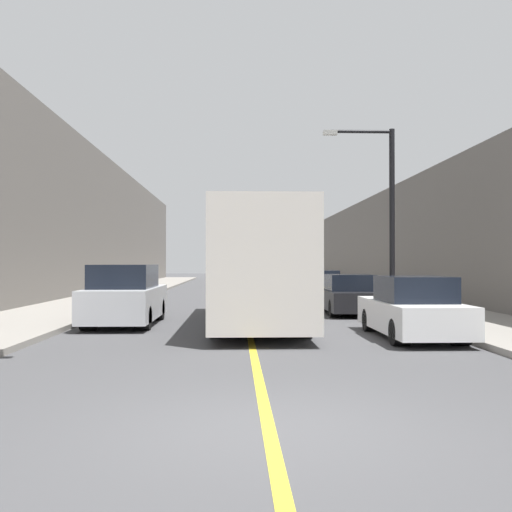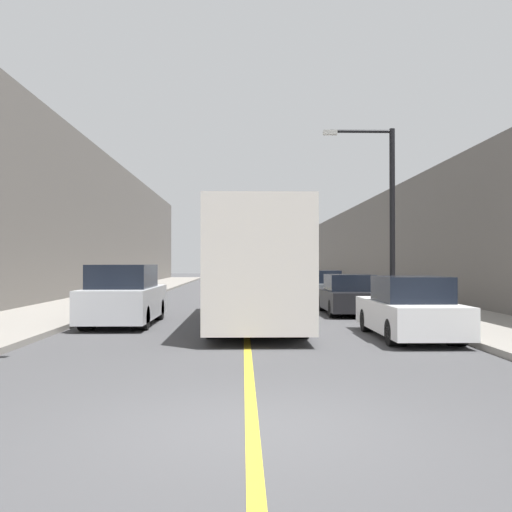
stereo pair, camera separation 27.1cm
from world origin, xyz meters
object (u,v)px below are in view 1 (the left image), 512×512
Objects in this scene: car_right_near at (412,310)px; car_right_far at (319,287)px; parked_suv_left at (125,297)px; car_right_mid at (348,296)px; bus at (256,265)px; street_lamp_right at (385,205)px.

car_right_near is 14.48m from car_right_far.
parked_suv_left is 1.07× the size of car_right_near.
car_right_near reaches higher than car_right_mid.
car_right_mid is at bearing 45.20° from bus.
parked_suv_left is 0.75× the size of street_lamp_right.
street_lamp_right reaches higher than car_right_near.
car_right_mid is at bearing 25.70° from parked_suv_left.
car_right_mid is (7.49, 3.61, -0.19)m from parked_suv_left.
parked_suv_left is 8.32m from car_right_mid.
parked_suv_left is at bearing -154.30° from car_right_mid.
car_right_far is (-0.29, 14.48, -0.01)m from car_right_near.
car_right_near is at bearing -98.69° from street_lamp_right.
parked_suv_left is (-3.97, -0.06, -0.97)m from bus.
street_lamp_right is at bearing -13.06° from car_right_mid.
street_lamp_right is at bearing 81.31° from car_right_near.
street_lamp_right is at bearing 20.60° from parked_suv_left.
parked_suv_left is 8.49m from car_right_near.
bus is at bearing 0.91° from parked_suv_left.
car_right_near is 1.02× the size of car_right_mid.
parked_suv_left is at bearing -124.09° from car_right_far.
car_right_near is 0.70× the size of street_lamp_right.
car_right_near is at bearing -23.98° from parked_suv_left.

